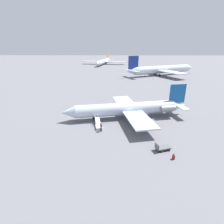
% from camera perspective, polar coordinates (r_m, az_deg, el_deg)
% --- Properties ---
extents(ground_plane, '(600.00, 600.00, 0.00)m').
position_cam_1_polar(ground_plane, '(37.84, 4.48, -1.85)').
color(ground_plane, slate).
extents(airplane_main, '(27.22, 20.72, 6.86)m').
position_cam_1_polar(airplane_main, '(37.35, 5.90, 1.17)').
color(airplane_main, silver).
rests_on(airplane_main, ground).
extents(airplane_taxiing_distant, '(37.95, 48.93, 9.09)m').
position_cam_1_polar(airplane_taxiing_distant, '(157.92, -2.67, 16.23)').
color(airplane_taxiing_distant, silver).
rests_on(airplane_taxiing_distant, ground).
extents(airplane_far_left, '(40.91, 32.16, 10.37)m').
position_cam_1_polar(airplane_far_left, '(99.53, 15.95, 13.23)').
color(airplane_far_left, silver).
rests_on(airplane_far_left, ground).
extents(boarding_stairs, '(1.88, 4.14, 1.70)m').
position_cam_1_polar(boarding_stairs, '(33.15, -4.44, -4.49)').
color(boarding_stairs, silver).
rests_on(boarding_stairs, ground).
extents(passenger, '(0.40, 0.56, 1.74)m').
position_cam_1_polar(passenger, '(31.47, -3.59, -4.63)').
color(passenger, '#23232D').
rests_on(passenger, ground).
extents(luggage_cart, '(2.44, 1.76, 1.22)m').
position_cam_1_polar(luggage_cart, '(27.21, 16.09, -11.07)').
color(luggage_cart, '#595B60').
rests_on(luggage_cart, ground).
extents(suitcase, '(0.33, 0.41, 0.88)m').
position_cam_1_polar(suitcase, '(25.82, 19.45, -13.70)').
color(suitcase, maroon).
rests_on(suitcase, ground).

